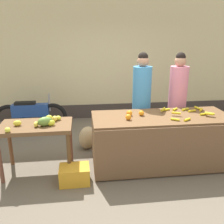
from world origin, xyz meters
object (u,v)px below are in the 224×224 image
vendor_woman_blue_shirt (141,102)px  parked_motorcycle (31,115)px  produce_sack (88,138)px  vendor_woman_pink_shirt (177,101)px  produce_crate (75,175)px

vendor_woman_blue_shirt → parked_motorcycle: (-2.26, 1.09, -0.52)m
parked_motorcycle → produce_sack: (1.24, -1.04, -0.18)m
vendor_woman_pink_shirt → produce_crate: size_ratio=4.12×
vendor_woman_pink_shirt → produce_sack: size_ratio=4.11×
produce_sack → produce_crate: bearing=-101.2°
parked_motorcycle → vendor_woman_blue_shirt: bearing=-25.9°
vendor_woman_blue_shirt → vendor_woman_pink_shirt: (0.70, 0.01, -0.00)m
parked_motorcycle → produce_sack: parked_motorcycle is taller
vendor_woman_blue_shirt → produce_sack: (-1.02, 0.06, -0.70)m
vendor_woman_pink_shirt → parked_motorcycle: size_ratio=1.13×
parked_motorcycle → vendor_woman_pink_shirt: bearing=-20.1°
parked_motorcycle → produce_sack: 1.62m
vendor_woman_blue_shirt → produce_sack: vendor_woman_blue_shirt is taller
vendor_woman_blue_shirt → vendor_woman_pink_shirt: vendor_woman_blue_shirt is taller
vendor_woman_blue_shirt → parked_motorcycle: bearing=154.1°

